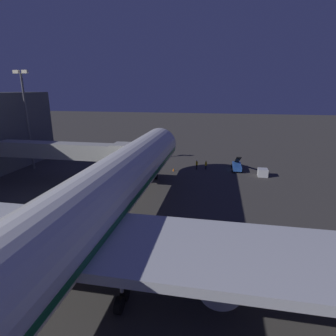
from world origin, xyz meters
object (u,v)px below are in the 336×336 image
at_px(baggage_container_near_belt, 263,173).
at_px(ground_crew_near_nose_gear, 206,165).
at_px(belt_loader, 237,166).
at_px(ground_crew_marshaller_fwd, 197,164).
at_px(traffic_cone_nose_port, 173,170).
at_px(jet_bridge, 74,151).
at_px(apron_floodlight_mast, 26,114).
at_px(airliner_at_gate, 68,229).
at_px(traffic_cone_nose_starboard, 151,168).

distance_m(baggage_container_near_belt, ground_crew_near_nose_gear, 10.73).
distance_m(belt_loader, baggage_container_near_belt, 5.56).
distance_m(ground_crew_marshaller_fwd, traffic_cone_nose_port, 4.80).
xyz_separation_m(jet_bridge, traffic_cone_nose_port, (-14.78, -10.17, -5.30)).
bearing_deg(apron_floodlight_mast, airliner_at_gate, 130.18).
bearing_deg(traffic_cone_nose_port, jet_bridge, 34.54).
bearing_deg(airliner_at_gate, traffic_cone_nose_starboard, -86.26).
bearing_deg(apron_floodlight_mast, jet_bridge, 152.55).
xyz_separation_m(apron_floodlight_mast, belt_loader, (-39.81, -6.62, -9.91)).
distance_m(ground_crew_near_nose_gear, traffic_cone_nose_starboard, 10.79).
relative_size(ground_crew_near_nose_gear, traffic_cone_nose_port, 3.15).
bearing_deg(traffic_cone_nose_port, ground_crew_near_nose_gear, -158.53).
bearing_deg(ground_crew_marshaller_fwd, baggage_container_near_belt, 169.69).
xyz_separation_m(airliner_at_gate, traffic_cone_nose_starboard, (2.20, -33.66, -5.18)).
distance_m(airliner_at_gate, jet_bridge, 26.64).
xyz_separation_m(airliner_at_gate, apron_floodlight_mast, (25.50, -30.20, 5.30)).
relative_size(jet_bridge, ground_crew_near_nose_gear, 13.61).
bearing_deg(traffic_cone_nose_port, traffic_cone_nose_starboard, 0.00).
distance_m(airliner_at_gate, baggage_container_near_belt, 38.57).
xyz_separation_m(jet_bridge, apron_floodlight_mast, (12.92, -6.71, 5.18)).
bearing_deg(jet_bridge, belt_loader, -153.62).
bearing_deg(traffic_cone_nose_port, airliner_at_gate, 86.26).
distance_m(belt_loader, traffic_cone_nose_port, 12.53).
relative_size(baggage_container_near_belt, traffic_cone_nose_starboard, 3.29).
bearing_deg(ground_crew_near_nose_gear, airliner_at_gate, 77.04).
distance_m(baggage_container_near_belt, traffic_cone_nose_starboard, 20.90).
distance_m(belt_loader, traffic_cone_nose_starboard, 16.82).
xyz_separation_m(airliner_at_gate, belt_loader, (-14.31, -36.82, -4.61)).
xyz_separation_m(jet_bridge, belt_loader, (-26.89, -13.34, -4.73)).
bearing_deg(traffic_cone_nose_starboard, jet_bridge, 44.43).
xyz_separation_m(baggage_container_near_belt, traffic_cone_nose_port, (16.49, -0.25, -0.43)).
relative_size(ground_crew_near_nose_gear, ground_crew_marshaller_fwd, 0.92).
distance_m(jet_bridge, ground_crew_marshaller_fwd, 23.07).
height_order(apron_floodlight_mast, traffic_cone_nose_port, apron_floodlight_mast).
relative_size(ground_crew_near_nose_gear, traffic_cone_nose_starboard, 3.15).
bearing_deg(apron_floodlight_mast, traffic_cone_nose_port, -172.88).
height_order(jet_bridge, belt_loader, jet_bridge).
bearing_deg(ground_crew_marshaller_fwd, belt_loader, -171.24).
relative_size(apron_floodlight_mast, traffic_cone_nose_starboard, 33.85).
relative_size(apron_floodlight_mast, baggage_container_near_belt, 10.28).
bearing_deg(jet_bridge, apron_floodlight_mast, -27.45).
distance_m(ground_crew_near_nose_gear, ground_crew_marshaller_fwd, 1.84).
height_order(belt_loader, baggage_container_near_belt, belt_loader).
height_order(apron_floodlight_mast, ground_crew_marshaller_fwd, apron_floodlight_mast).
relative_size(airliner_at_gate, belt_loader, 8.15).
bearing_deg(jet_bridge, baggage_container_near_belt, -162.40).
bearing_deg(traffic_cone_nose_starboard, apron_floodlight_mast, 8.44).
relative_size(belt_loader, baggage_container_near_belt, 4.75).
distance_m(apron_floodlight_mast, traffic_cone_nose_starboard, 25.78).
distance_m(airliner_at_gate, apron_floodlight_mast, 39.88).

